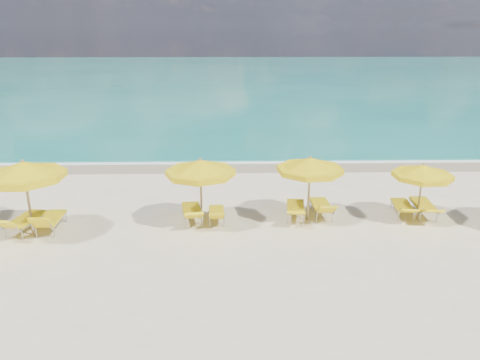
{
  "coord_description": "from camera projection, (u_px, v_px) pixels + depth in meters",
  "views": [
    {
      "loc": [
        -0.38,
        -14.66,
        6.57
      ],
      "look_at": [
        0.0,
        1.5,
        1.2
      ],
      "focal_mm": 35.0,
      "sensor_mm": 36.0,
      "label": 1
    }
  ],
  "objects": [
    {
      "name": "ground_plane",
      "position": [
        241.0,
        227.0,
        15.99
      ],
      "size": [
        120.0,
        120.0,
        0.0
      ],
      "primitive_type": "plane",
      "color": "beige"
    },
    {
      "name": "ocean",
      "position": [
        232.0,
        78.0,
        61.53
      ],
      "size": [
        120.0,
        80.0,
        0.3
      ],
      "primitive_type": "cube",
      "color": "#147365",
      "rests_on": "ground"
    },
    {
      "name": "wet_sand_band",
      "position": [
        237.0,
        165.0,
        23.01
      ],
      "size": [
        120.0,
        2.6,
        0.01
      ],
      "primitive_type": "cube",
      "color": "tan",
      "rests_on": "ground"
    },
    {
      "name": "foam_line",
      "position": [
        237.0,
        161.0,
        23.77
      ],
      "size": [
        120.0,
        1.2,
        0.03
      ],
      "primitive_type": "cube",
      "color": "white",
      "rests_on": "ground"
    },
    {
      "name": "whitecap_near",
      "position": [
        147.0,
        126.0,
        31.99
      ],
      "size": [
        14.0,
        0.36,
        0.05
      ],
      "primitive_type": "cube",
      "color": "white",
      "rests_on": "ground"
    },
    {
      "name": "whitecap_far",
      "position": [
        330.0,
        108.0,
        38.94
      ],
      "size": [
        18.0,
        0.3,
        0.05
      ],
      "primitive_type": "cube",
      "color": "white",
      "rests_on": "ground"
    },
    {
      "name": "umbrella_2",
      "position": [
        24.0,
        171.0,
        14.64
      ],
      "size": [
        3.33,
        3.33,
        2.6
      ],
      "rotation": [
        0.0,
        0.0,
        0.38
      ],
      "color": "#997D4C",
      "rests_on": "ground"
    },
    {
      "name": "umbrella_3",
      "position": [
        200.0,
        168.0,
        15.53
      ],
      "size": [
        2.37,
        2.37,
        2.4
      ],
      "rotation": [
        0.0,
        0.0,
        -0.0
      ],
      "color": "#997D4C",
      "rests_on": "ground"
    },
    {
      "name": "umbrella_4",
      "position": [
        310.0,
        166.0,
        15.97
      ],
      "size": [
        2.84,
        2.84,
        2.35
      ],
      "rotation": [
        0.0,
        0.0,
        -0.26
      ],
      "color": "#997D4C",
      "rests_on": "ground"
    },
    {
      "name": "umbrella_5",
      "position": [
        423.0,
        172.0,
        16.0
      ],
      "size": [
        2.66,
        2.66,
        2.1
      ],
      "rotation": [
        0.0,
        0.0,
        -0.36
      ],
      "color": "#997D4C",
      "rests_on": "ground"
    },
    {
      "name": "lounger_2_left",
      "position": [
        25.0,
        225.0,
        15.57
      ],
      "size": [
        1.06,
        2.1,
        0.91
      ],
      "rotation": [
        0.0,
        0.0,
        -0.2
      ],
      "color": "#A5A8AD",
      "rests_on": "ground"
    },
    {
      "name": "lounger_2_right",
      "position": [
        51.0,
        224.0,
        15.67
      ],
      "size": [
        0.69,
        1.87,
        0.92
      ],
      "rotation": [
        0.0,
        0.0,
        0.02
      ],
      "color": "#A5A8AD",
      "rests_on": "ground"
    },
    {
      "name": "lounger_3_left",
      "position": [
        192.0,
        215.0,
        16.4
      ],
      "size": [
        0.92,
        2.02,
        0.81
      ],
      "rotation": [
        0.0,
        0.0,
        0.15
      ],
      "color": "#A5A8AD",
      "rests_on": "ground"
    },
    {
      "name": "lounger_3_right",
      "position": [
        217.0,
        216.0,
        16.4
      ],
      "size": [
        0.6,
        1.63,
        0.71
      ],
      "rotation": [
        0.0,
        0.0,
        0.04
      ],
      "color": "#A5A8AD",
      "rests_on": "ground"
    },
    {
      "name": "lounger_4_left",
      "position": [
        295.0,
        212.0,
        16.7
      ],
      "size": [
        0.86,
        2.01,
        0.73
      ],
      "rotation": [
        0.0,
        0.0,
        -0.12
      ],
      "color": "#A5A8AD",
      "rests_on": "ground"
    },
    {
      "name": "lounger_4_right",
      "position": [
        321.0,
        210.0,
        16.85
      ],
      "size": [
        0.67,
        1.92,
        0.84
      ],
      "rotation": [
        0.0,
        0.0,
        0.01
      ],
      "color": "#A5A8AD",
      "rests_on": "ground"
    },
    {
      "name": "lounger_5_left",
      "position": [
        402.0,
        210.0,
        16.89
      ],
      "size": [
        0.81,
        1.9,
        0.7
      ],
      "rotation": [
        0.0,
        0.0,
        -0.12
      ],
      "color": "#A5A8AD",
      "rests_on": "ground"
    },
    {
      "name": "lounger_5_right",
      "position": [
        423.0,
        209.0,
        16.89
      ],
      "size": [
        0.81,
        2.06,
        0.72
      ],
      "rotation": [
        0.0,
        0.0,
        -0.09
      ],
      "color": "#A5A8AD",
      "rests_on": "ground"
    }
  ]
}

